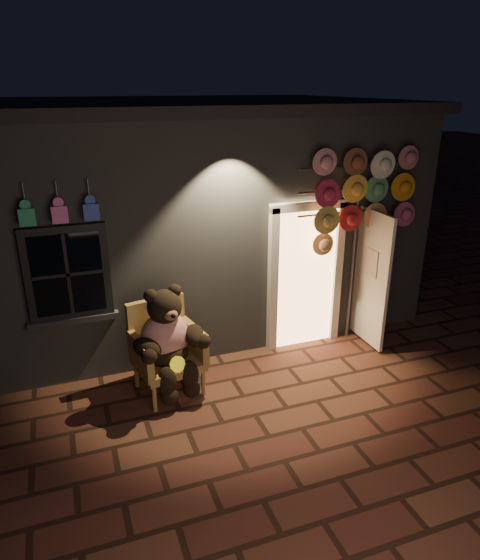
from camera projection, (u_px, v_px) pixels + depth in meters
ground at (255, 415)px, 5.98m from camera, size 60.00×60.00×0.00m
shop_building at (173, 203)px, 8.82m from camera, size 7.30×5.95×3.51m
wicker_armchair at (165, 347)px, 6.32m from camera, size 0.93×0.87×1.17m
teddy_bear at (168, 341)px, 6.13m from camera, size 0.98×0.84×1.37m
hat_rack at (362, 196)px, 6.93m from camera, size 1.82×0.22×2.88m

